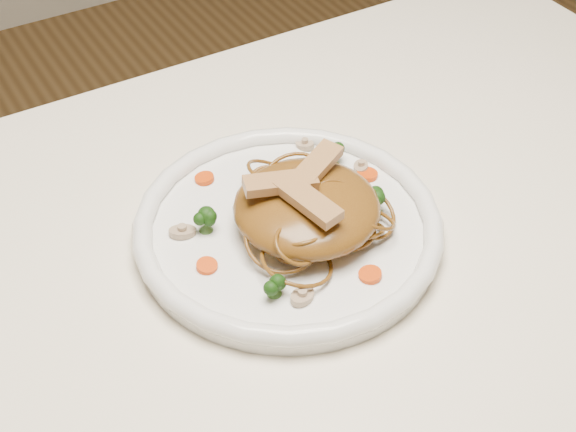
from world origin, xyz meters
TOP-DOWN VIEW (x-y plane):
  - table at (0.00, 0.00)m, footprint 1.20×0.80m
  - plate at (0.02, 0.05)m, footprint 0.40×0.40m
  - noodle_mound at (0.03, 0.04)m, footprint 0.18×0.18m
  - chicken_a at (0.05, 0.06)m, footprint 0.07×0.05m
  - chicken_b at (0.01, 0.05)m, footprint 0.07×0.04m
  - chicken_c at (0.02, 0.02)m, footprint 0.04×0.08m
  - broccoli_0 at (0.11, 0.11)m, footprint 0.03×0.03m
  - broccoli_1 at (-0.05, 0.09)m, footprint 0.04×0.04m
  - broccoli_2 at (-0.04, -0.02)m, footprint 0.03×0.03m
  - broccoli_3 at (0.11, 0.02)m, footprint 0.04×0.04m
  - carrot_0 at (0.06, 0.11)m, footprint 0.03×0.03m
  - carrot_1 at (-0.08, 0.04)m, footprint 0.02×0.02m
  - carrot_2 at (0.13, 0.07)m, footprint 0.03×0.03m
  - carrot_3 at (-0.02, 0.16)m, footprint 0.03×0.03m
  - carrot_4 at (0.05, -0.05)m, footprint 0.03×0.03m
  - mushroom_0 at (-0.02, -0.04)m, footprint 0.03×0.03m
  - mushroom_1 at (0.13, 0.09)m, footprint 0.03×0.03m
  - mushroom_2 at (-0.08, 0.09)m, footprint 0.03×0.03m
  - mushroom_3 at (0.10, 0.15)m, footprint 0.03×0.03m

SIDE VIEW (x-z plane):
  - table at x=0.00m, z-range 0.28..1.03m
  - plate at x=0.02m, z-range 0.75..0.77m
  - carrot_0 at x=0.06m, z-range 0.77..0.77m
  - carrot_1 at x=-0.08m, z-range 0.77..0.77m
  - carrot_2 at x=0.13m, z-range 0.77..0.77m
  - carrot_3 at x=-0.02m, z-range 0.77..0.77m
  - carrot_4 at x=0.05m, z-range 0.77..0.77m
  - mushroom_0 at x=-0.02m, z-range 0.77..0.77m
  - mushroom_1 at x=0.13m, z-range 0.77..0.77m
  - mushroom_2 at x=-0.08m, z-range 0.77..0.77m
  - mushroom_3 at x=0.10m, z-range 0.77..0.77m
  - broccoli_0 at x=0.11m, z-range 0.77..0.79m
  - broccoli_2 at x=-0.04m, z-range 0.77..0.79m
  - broccoli_3 at x=0.11m, z-range 0.77..0.80m
  - broccoli_1 at x=-0.05m, z-range 0.77..0.80m
  - noodle_mound at x=0.03m, z-range 0.77..0.81m
  - chicken_b at x=0.01m, z-range 0.82..0.83m
  - chicken_a at x=0.05m, z-range 0.82..0.83m
  - chicken_c at x=0.02m, z-range 0.82..0.83m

